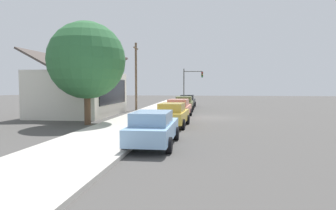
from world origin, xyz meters
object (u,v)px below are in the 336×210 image
(car_coral, at_px, (179,108))
(utility_pole_wooden, at_px, (136,75))
(car_mustard, at_px, (173,115))
(shade_tree, at_px, (87,60))
(car_skyblue, at_px, (153,128))
(car_charcoal, at_px, (187,101))
(traffic_light_main, at_px, (191,81))
(fire_hydrant_red, at_px, (173,105))
(car_olive, at_px, (184,104))

(car_coral, bearing_deg, utility_pole_wooden, 38.88)
(car_mustard, xyz_separation_m, shade_tree, (0.34, 6.05, 3.66))
(car_skyblue, bearing_deg, car_charcoal, -0.01)
(traffic_light_main, bearing_deg, car_mustard, 179.80)
(car_charcoal, bearing_deg, car_coral, -178.98)
(car_skyblue, relative_size, car_mustard, 1.07)
(car_coral, bearing_deg, car_skyblue, -178.32)
(car_coral, height_order, car_charcoal, same)
(shade_tree, bearing_deg, fire_hydrant_red, -17.41)
(car_coral, distance_m, shade_tree, 8.91)
(car_coral, distance_m, utility_pole_wooden, 9.56)
(car_skyblue, xyz_separation_m, car_olive, (19.22, 0.02, -0.00))
(car_mustard, xyz_separation_m, fire_hydrant_red, (14.61, 1.58, -0.32))
(shade_tree, relative_size, traffic_light_main, 1.38)
(car_olive, height_order, car_charcoal, same)
(car_olive, bearing_deg, traffic_light_main, -1.94)
(car_skyblue, xyz_separation_m, shade_tree, (6.88, 5.91, 3.66))
(fire_hydrant_red, bearing_deg, traffic_light_main, -10.83)
(car_olive, relative_size, utility_pole_wooden, 0.61)
(car_skyblue, bearing_deg, car_olive, -0.01)
(car_skyblue, height_order, utility_pole_wooden, utility_pole_wooden)
(car_mustard, relative_size, fire_hydrant_red, 6.38)
(car_skyblue, relative_size, car_charcoal, 1.02)
(car_charcoal, relative_size, shade_tree, 0.66)
(car_coral, height_order, car_olive, same)
(car_mustard, height_order, car_olive, same)
(shade_tree, xyz_separation_m, utility_pole_wooden, (12.76, -0.47, -0.55))
(traffic_light_main, xyz_separation_m, fire_hydrant_red, (-8.67, 1.66, -2.99))
(car_mustard, distance_m, traffic_light_main, 23.43)
(traffic_light_main, bearing_deg, car_olive, 178.68)
(car_mustard, height_order, utility_pole_wooden, utility_pole_wooden)
(car_skyblue, distance_m, car_mustard, 6.54)
(car_olive, distance_m, car_charcoal, 5.95)
(car_olive, bearing_deg, car_mustard, -179.89)
(car_olive, relative_size, shade_tree, 0.64)
(car_skyblue, relative_size, fire_hydrant_red, 6.85)
(car_olive, relative_size, fire_hydrant_red, 6.48)
(car_charcoal, relative_size, fire_hydrant_red, 6.71)
(shade_tree, xyz_separation_m, traffic_light_main, (22.94, -6.13, -0.99))
(shade_tree, distance_m, utility_pole_wooden, 12.78)
(car_coral, distance_m, car_olive, 6.79)
(car_charcoal, xyz_separation_m, utility_pole_wooden, (-5.53, 5.41, 3.11))
(car_olive, height_order, utility_pole_wooden, utility_pole_wooden)
(car_mustard, bearing_deg, fire_hydrant_red, 8.84)
(shade_tree, bearing_deg, car_charcoal, -17.84)
(car_olive, height_order, traffic_light_main, traffic_light_main)
(car_skyblue, xyz_separation_m, fire_hydrant_red, (21.14, 1.43, -0.32))
(utility_pole_wooden, bearing_deg, fire_hydrant_red, -69.38)
(shade_tree, xyz_separation_m, fire_hydrant_red, (14.27, -4.47, -3.98))
(car_charcoal, height_order, traffic_light_main, traffic_light_main)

